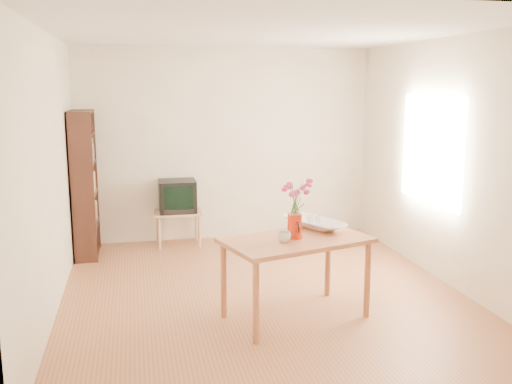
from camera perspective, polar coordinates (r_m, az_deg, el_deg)
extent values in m
plane|color=brown|center=(5.96, 0.62, -10.03)|extent=(4.50, 4.50, 0.00)
plane|color=white|center=(5.59, 0.67, 15.75)|extent=(4.50, 4.50, 0.00)
plane|color=beige|center=(7.82, -3.01, 4.76)|extent=(4.00, 0.00, 4.00)
plane|color=beige|center=(3.51, 8.79, -2.75)|extent=(4.00, 0.00, 4.00)
plane|color=beige|center=(5.55, -19.96, 1.68)|extent=(0.00, 4.50, 4.50)
plane|color=beige|center=(6.37, 18.49, 2.86)|extent=(0.00, 4.50, 4.50)
plane|color=white|center=(6.61, 17.08, 4.08)|extent=(0.00, 1.30, 1.30)
cube|color=#9F5936|center=(5.15, 4.04, -4.85)|extent=(1.44, 1.07, 0.04)
cylinder|color=#9F5936|center=(4.74, 0.00, -11.02)|extent=(0.06, 0.06, 0.71)
cylinder|color=#9F5936|center=(5.36, 11.07, -8.61)|extent=(0.06, 0.06, 0.71)
cylinder|color=#9F5936|center=(5.25, -3.26, -8.84)|extent=(0.06, 0.06, 0.71)
cylinder|color=#9F5936|center=(5.81, 7.20, -6.94)|extent=(0.06, 0.06, 0.71)
cube|color=tan|center=(7.61, -7.83, -2.03)|extent=(0.60, 0.45, 0.03)
cylinder|color=tan|center=(7.47, -9.67, -4.14)|extent=(0.04, 0.04, 0.43)
cylinder|color=tan|center=(7.50, -5.69, -3.97)|extent=(0.04, 0.04, 0.43)
cylinder|color=tan|center=(7.82, -9.79, -3.46)|extent=(0.04, 0.04, 0.43)
cylinder|color=tan|center=(7.86, -6.00, -3.30)|extent=(0.04, 0.04, 0.43)
cube|color=black|center=(6.98, -17.02, 0.26)|extent=(0.28, 0.02, 1.80)
cube|color=black|center=(7.64, -16.61, 1.16)|extent=(0.28, 0.03, 1.80)
cube|color=black|center=(7.32, -17.83, 0.69)|extent=(0.02, 0.70, 1.80)
cube|color=black|center=(7.50, -16.45, -5.76)|extent=(0.27, 0.65, 0.02)
cube|color=black|center=(7.41, -16.60, -3.08)|extent=(0.27, 0.65, 0.02)
cube|color=black|center=(7.33, -16.76, -0.20)|extent=(0.27, 0.65, 0.02)
cube|color=black|center=(7.27, -16.92, 2.75)|extent=(0.27, 0.65, 0.02)
cube|color=black|center=(7.23, -17.07, 5.57)|extent=(0.27, 0.65, 0.02)
cube|color=black|center=(7.22, -17.18, 7.62)|extent=(0.27, 0.65, 0.02)
cylinder|color=red|center=(5.13, 3.89, -3.45)|extent=(0.13, 0.13, 0.21)
cylinder|color=red|center=(5.15, 3.88, -4.47)|extent=(0.15, 0.15, 0.02)
cylinder|color=red|center=(5.10, 3.90, -2.25)|extent=(0.14, 0.14, 0.01)
cone|color=red|center=(5.05, 4.06, -2.66)|extent=(0.05, 0.07, 0.06)
torus|color=black|center=(5.20, 3.68, -3.13)|extent=(0.02, 0.10, 0.10)
imported|color=white|center=(5.01, 2.86, -4.51)|extent=(0.16, 0.16, 0.09)
imported|color=white|center=(5.50, 5.89, -1.23)|extent=(0.64, 0.64, 0.45)
imported|color=white|center=(5.50, 5.48, -1.71)|extent=(0.09, 0.09, 0.07)
imported|color=white|center=(5.54, 6.26, -1.65)|extent=(0.08, 0.08, 0.06)
cube|color=black|center=(7.56, -7.87, -0.39)|extent=(0.48, 0.44, 0.41)
cube|color=black|center=(7.63, -7.92, -0.13)|extent=(0.34, 0.24, 0.29)
cube|color=black|center=(7.34, -7.74, -0.56)|extent=(0.37, 0.01, 0.29)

